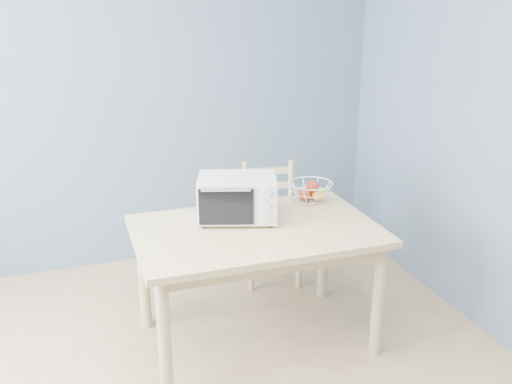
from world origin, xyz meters
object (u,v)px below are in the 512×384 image
object	(u,v)px
fruit_basket	(311,191)
dining_chair	(271,223)
dining_table	(256,244)
toaster_oven	(234,197)

from	to	relation	value
fruit_basket	dining_chair	bearing A→B (deg)	101.67
fruit_basket	dining_chair	xyz separation A→B (m)	(-0.10, 0.48, -0.39)
fruit_basket	dining_chair	world-z (taller)	fruit_basket
dining_table	fruit_basket	bearing A→B (deg)	32.57
dining_table	toaster_oven	xyz separation A→B (m)	(-0.08, 0.16, 0.24)
toaster_oven	dining_chair	distance (m)	0.91
toaster_oven	dining_chair	size ratio (longest dim) A/B	0.61
dining_table	dining_chair	size ratio (longest dim) A/B	1.61
toaster_oven	dining_chair	world-z (taller)	toaster_oven
dining_table	fruit_basket	size ratio (longest dim) A/B	4.90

